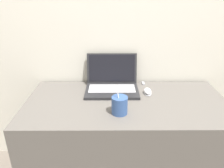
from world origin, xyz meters
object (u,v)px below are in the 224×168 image
at_px(drink_cup, 120,105).
at_px(usb_stick, 143,83).
at_px(computer_mouse, 148,91).
at_px(laptop, 112,83).

distance_m(drink_cup, usb_stick, 0.50).
bearing_deg(computer_mouse, laptop, 163.52).
bearing_deg(usb_stick, drink_cup, -114.65).
relative_size(laptop, computer_mouse, 3.95).
height_order(laptop, usb_stick, laptop).
relative_size(laptop, usb_stick, 6.44).
distance_m(laptop, computer_mouse, 0.27).
height_order(computer_mouse, usb_stick, computer_mouse).
distance_m(laptop, drink_cup, 0.35).
xyz_separation_m(laptop, computer_mouse, (0.26, -0.08, -0.04)).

